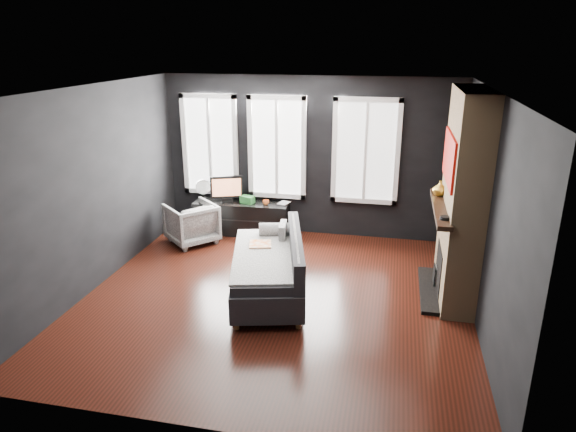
% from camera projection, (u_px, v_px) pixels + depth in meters
% --- Properties ---
extents(floor, '(5.00, 5.00, 0.00)m').
position_uv_depth(floor, '(276.00, 297.00, 6.82)').
color(floor, black).
rests_on(floor, ground).
extents(ceiling, '(5.00, 5.00, 0.00)m').
position_uv_depth(ceiling, '(274.00, 89.00, 5.94)').
color(ceiling, white).
rests_on(ceiling, ground).
extents(wall_back, '(5.00, 0.02, 2.70)m').
position_uv_depth(wall_back, '(309.00, 157.00, 8.69)').
color(wall_back, black).
rests_on(wall_back, ground).
extents(wall_left, '(0.02, 5.00, 2.70)m').
position_uv_depth(wall_left, '(94.00, 189.00, 6.87)').
color(wall_left, black).
rests_on(wall_left, ground).
extents(wall_right, '(0.02, 5.00, 2.70)m').
position_uv_depth(wall_right, '(487.00, 214.00, 5.89)').
color(wall_right, black).
rests_on(wall_right, ground).
extents(windows, '(4.00, 0.16, 1.76)m').
position_uv_depth(windows, '(282.00, 95.00, 8.40)').
color(windows, white).
rests_on(windows, wall_back).
extents(fireplace, '(0.70, 1.62, 2.70)m').
position_uv_depth(fireplace, '(463.00, 198.00, 6.48)').
color(fireplace, '#93724C').
rests_on(fireplace, floor).
extents(sofa, '(1.42, 2.15, 0.85)m').
position_uv_depth(sofa, '(268.00, 265.00, 6.78)').
color(sofa, '#242426').
rests_on(sofa, floor).
extents(stripe_pillow, '(0.13, 0.37, 0.36)m').
position_uv_depth(stripe_pillow, '(283.00, 235.00, 7.28)').
color(stripe_pillow, gray).
rests_on(stripe_pillow, sofa).
extents(armchair, '(1.00, 1.00, 0.75)m').
position_uv_depth(armchair, '(191.00, 221.00, 8.55)').
color(armchair, white).
rests_on(armchair, floor).
extents(media_console, '(1.66, 0.58, 0.56)m').
position_uv_depth(media_console, '(242.00, 217.00, 9.02)').
color(media_console, black).
rests_on(media_console, floor).
extents(monitor, '(0.58, 0.32, 0.51)m').
position_uv_depth(monitor, '(227.00, 187.00, 8.88)').
color(monitor, black).
rests_on(monitor, media_console).
extents(desk_fan, '(0.34, 0.34, 0.38)m').
position_uv_depth(desk_fan, '(203.00, 189.00, 9.01)').
color(desk_fan, '#9C9C9C').
rests_on(desk_fan, media_console).
extents(mug, '(0.12, 0.10, 0.11)m').
position_uv_depth(mug, '(266.00, 202.00, 8.76)').
color(mug, orange).
rests_on(mug, media_console).
extents(book, '(0.16, 0.06, 0.22)m').
position_uv_depth(book, '(280.00, 197.00, 8.84)').
color(book, '#A99F88').
rests_on(book, media_console).
extents(storage_box, '(0.26, 0.21, 0.13)m').
position_uv_depth(storage_box, '(247.00, 199.00, 8.85)').
color(storage_box, '#256A2D').
rests_on(storage_box, media_console).
extents(mantel_vase, '(0.26, 0.27, 0.20)m').
position_uv_depth(mantel_vase, '(440.00, 189.00, 6.95)').
color(mantel_vase, gold).
rests_on(mantel_vase, fireplace).
extents(mantel_clock, '(0.14, 0.14, 0.04)m').
position_uv_depth(mantel_clock, '(445.00, 218.00, 6.06)').
color(mantel_clock, black).
rests_on(mantel_clock, fireplace).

